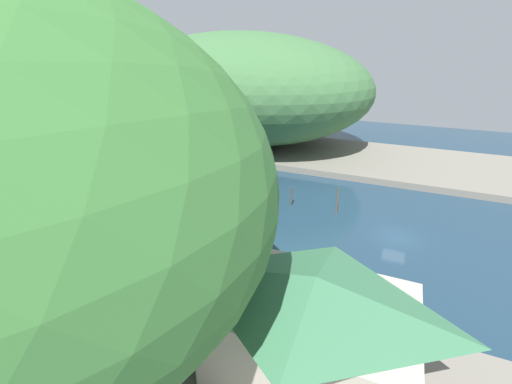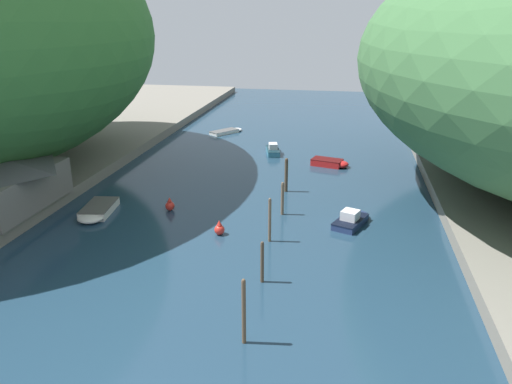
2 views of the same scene
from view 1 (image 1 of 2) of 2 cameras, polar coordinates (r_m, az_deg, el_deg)
water_surface at (r=51.20m, az=-12.96°, el=-0.50°), size 130.00×130.00×0.00m
right_bank at (r=72.82m, az=-0.68°, el=7.70°), size 22.00×120.00×1.05m
hillside_right at (r=73.20m, az=-3.17°, el=16.82°), size 38.88×54.43×21.67m
waterfront_building at (r=22.28m, az=9.33°, el=-20.96°), size 8.80×12.49×7.22m
boathouse_shed at (r=31.23m, az=-17.98°, el=-10.95°), size 7.04×10.34×4.17m
boat_near_quay at (r=62.40m, az=-34.97°, el=0.30°), size 4.31×5.06×0.45m
boat_moored_right at (r=61.26m, az=-16.63°, el=3.47°), size 4.33×2.77×0.72m
boat_white_cruiser at (r=38.22m, az=-13.41°, el=-8.71°), size 2.78×5.27×0.65m
boat_far_upstream at (r=59.36m, az=-24.12°, el=1.78°), size 2.37×4.72×1.29m
boat_red_skiff at (r=54.93m, az=-2.51°, el=2.21°), size 3.21×4.70×1.27m
mooring_post_nearest at (r=45.08m, az=13.42°, el=-1.36°), size 0.21×0.21×3.64m
mooring_post_second at (r=46.38m, az=5.95°, el=-0.70°), size 0.22×0.22×2.75m
mooring_post_middle at (r=47.76m, az=-0.88°, el=0.56°), size 0.22×0.22×3.35m
mooring_post_fourth at (r=50.28m, az=-6.23°, el=1.28°), size 0.25×0.25×2.81m
mooring_post_farthest at (r=52.76m, az=-11.81°, el=2.24°), size 0.31×0.31×3.22m
channel_buoy_near at (r=43.10m, az=-11.33°, el=-4.40°), size 0.78×0.78×1.16m
channel_buoy_far at (r=45.28m, az=-3.42°, el=-2.54°), size 0.77×0.77×1.15m
person_on_quay at (r=29.55m, az=-1.98°, el=-14.64°), size 0.30×0.42×1.69m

